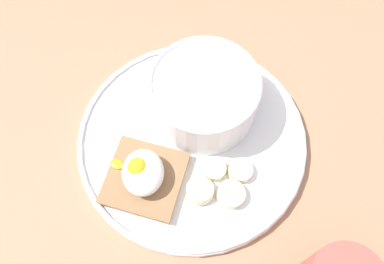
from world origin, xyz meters
The scene contains 9 objects.
ground_plane centered at (0.00, 0.00, 1.00)cm, with size 120.00×120.00×2.00cm, color #9C7355.
plate centered at (0.00, 0.00, 2.80)cm, with size 28.72×28.72×1.60cm.
oatmeal_bowl centered at (4.28, -1.74, 6.26)cm, with size 13.54×13.54×6.56cm.
toast_slice centered at (-5.22, 5.87, 3.70)cm, with size 11.20×11.20×1.25cm.
poached_egg centered at (-5.17, 5.96, 5.92)cm, with size 5.66×6.71×3.66cm.
banana_slice_front centered at (-4.48, -2.45, 3.68)cm, with size 3.93×3.92×1.45cm.
banana_slice_left centered at (-4.80, -5.52, 3.68)cm, with size 2.99×3.09×1.50cm.
banana_slice_back centered at (-7.06, -0.59, 3.70)cm, with size 3.89×3.77×1.69cm.
banana_slice_right centered at (-7.67, -4.14, 3.75)cm, with size 4.34×4.40×1.66cm.
Camera 1 is at (-22.44, 1.15, 51.66)cm, focal length 40.00 mm.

